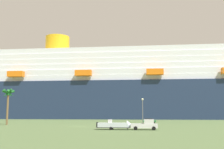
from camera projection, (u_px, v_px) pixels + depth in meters
name	position (u px, v px, depth m)	size (l,w,h in m)	color
ground_plane	(101.00, 122.00, 99.62)	(600.00, 600.00, 0.00)	#567042
cruise_ship	(127.00, 90.00, 149.28)	(294.73, 48.92, 54.90)	#1E2D4C
pickup_truck	(145.00, 125.00, 57.50)	(5.67, 2.45, 2.20)	silver
small_boat_on_trailer	(116.00, 125.00, 58.17)	(8.91, 2.38, 2.15)	#595960
palm_tree	(8.00, 96.00, 79.76)	(3.48, 3.52, 10.48)	brown
street_lamp	(143.00, 108.00, 72.89)	(0.56, 0.56, 7.39)	slate
parked_car_green_wagon	(149.00, 121.00, 89.07)	(4.33, 2.23, 1.58)	#2D723F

